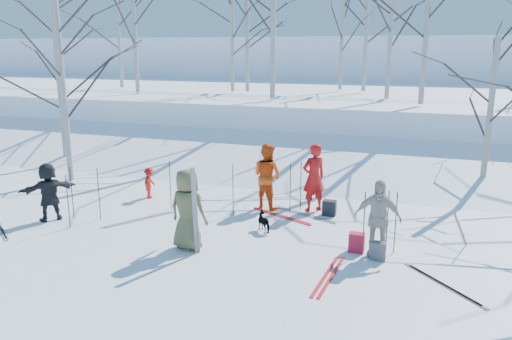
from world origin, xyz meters
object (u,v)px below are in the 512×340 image
at_px(skier_red_seated, 150,183).
at_px(backpack_grey, 378,251).
at_px(skier_redor_behind, 267,176).
at_px(backpack_red, 357,243).
at_px(skier_cream_east, 378,218).
at_px(backpack_dark, 329,208).
at_px(skier_grey_west, 49,192).
at_px(skier_olive_center, 188,209).
at_px(skier_red_north, 314,177).
at_px(dog, 265,222).

height_order(skier_red_seated, backpack_grey, skier_red_seated).
bearing_deg(skier_redor_behind, backpack_red, 162.94).
bearing_deg(skier_cream_east, backpack_dark, 124.49).
xyz_separation_m(skier_grey_west, backpack_grey, (8.06, 0.25, -0.55)).
relative_size(skier_olive_center, backpack_grey, 4.65).
height_order(skier_red_north, skier_grey_west, skier_red_north).
relative_size(skier_grey_west, backpack_dark, 3.71).
xyz_separation_m(skier_red_seated, backpack_grey, (6.71, -2.27, -0.26)).
xyz_separation_m(skier_red_north, skier_cream_east, (1.92, -2.52, -0.09)).
height_order(skier_cream_east, dog, skier_cream_east).
distance_m(skier_cream_east, skier_grey_west, 8.00).
relative_size(skier_redor_behind, backpack_dark, 4.41).
xyz_separation_m(skier_red_seated, skier_grey_west, (-1.35, -2.52, 0.29)).
bearing_deg(skier_cream_east, backpack_grey, -67.36).
distance_m(skier_cream_east, backpack_red, 0.74).
height_order(skier_cream_east, backpack_grey, skier_cream_east).
xyz_separation_m(backpack_red, backpack_grey, (0.48, -0.26, -0.02)).
relative_size(skier_red_north, backpack_grey, 4.78).
distance_m(skier_olive_center, backpack_dark, 4.07).
distance_m(skier_red_seated, backpack_dark, 5.22).
bearing_deg(skier_red_north, backpack_dark, 108.62).
relative_size(backpack_grey, backpack_dark, 0.95).
height_order(skier_red_north, skier_redor_behind, skier_red_north).
bearing_deg(backpack_red, skier_cream_east, -9.81).
height_order(skier_red_north, backpack_red, skier_red_north).
bearing_deg(skier_redor_behind, backpack_grey, 164.41).
relative_size(skier_olive_center, backpack_red, 4.21).
bearing_deg(skier_cream_east, dog, 169.22).
bearing_deg(skier_red_seated, skier_grey_west, 142.31).
bearing_deg(skier_red_north, skier_red_seated, -37.47).
bearing_deg(skier_olive_center, dog, -122.08).
relative_size(skier_redor_behind, skier_red_seated, 1.96).
bearing_deg(backpack_red, backpack_grey, -28.56).
bearing_deg(backpack_red, backpack_dark, 115.11).
relative_size(skier_red_north, skier_red_seated, 2.01).
bearing_deg(backpack_grey, skier_red_seated, 161.34).
xyz_separation_m(skier_redor_behind, skier_grey_west, (-4.82, -2.80, -0.14)).
relative_size(skier_cream_east, backpack_red, 3.92).
height_order(skier_red_north, backpack_grey, skier_red_north).
xyz_separation_m(skier_olive_center, backpack_grey, (3.94, 0.75, -0.69)).
relative_size(skier_redor_behind, backpack_red, 4.20).
xyz_separation_m(skier_cream_east, skier_grey_west, (-7.99, -0.44, -0.08)).
bearing_deg(skier_red_north, backpack_grey, 83.51).
bearing_deg(skier_redor_behind, skier_olive_center, 100.77).
height_order(skier_red_seated, dog, skier_red_seated).
distance_m(skier_red_north, backpack_grey, 3.44).
distance_m(dog, backpack_red, 2.29).
relative_size(skier_red_north, backpack_dark, 4.54).
xyz_separation_m(skier_cream_east, backpack_dark, (-1.43, 2.25, -0.62)).
height_order(dog, backpack_dark, dog).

